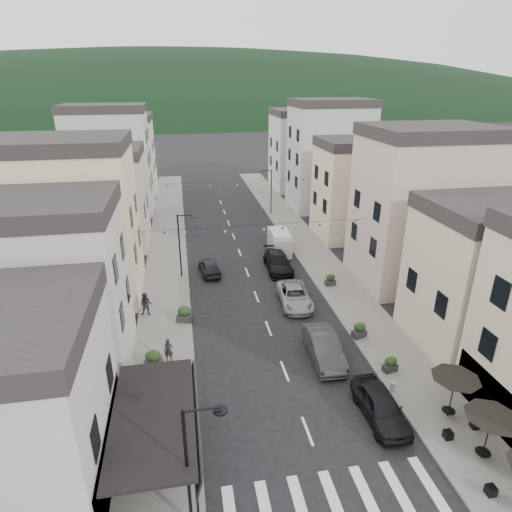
{
  "coord_description": "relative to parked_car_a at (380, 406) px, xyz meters",
  "views": [
    {
      "loc": [
        -5.61,
        -10.24,
        16.93
      ],
      "look_at": [
        0.05,
        21.49,
        3.5
      ],
      "focal_mm": 30.0,
      "sensor_mm": 36.0,
      "label": 1
    }
  ],
  "objects": [
    {
      "name": "bunting_near",
      "position": [
        -4.09,
        15.72,
        4.86
      ],
      "size": [
        19.0,
        0.28,
        0.62
      ],
      "color": "black",
      "rests_on": "ground"
    },
    {
      "name": "parked_car_a",
      "position": [
        0.0,
        0.0,
        0.0
      ],
      "size": [
        1.92,
        4.66,
        1.58
      ],
      "primitive_type": "imported",
      "rotation": [
        0.0,
        0.0,
        0.01
      ],
      "color": "black",
      "rests_on": "ground"
    },
    {
      "name": "pedestrian_b",
      "position": [
        -12.93,
        13.06,
        0.26
      ],
      "size": [
        1.0,
        0.84,
        1.86
      ],
      "primitive_type": "imported",
      "rotation": [
        0.0,
        0.0,
        -0.16
      ],
      "color": "#26202B",
      "rests_on": "sidewalk_left"
    },
    {
      "name": "parked_car_b",
      "position": [
        -1.29,
        5.58,
        0.05
      ],
      "size": [
        1.97,
        5.16,
        1.68
      ],
      "primitive_type": "imported",
      "rotation": [
        0.0,
        0.0,
        -0.04
      ],
      "color": "#333235",
      "rests_on": "ground"
    },
    {
      "name": "streetlamp_left_near",
      "position": [
        -9.91,
        -4.28,
        2.91
      ],
      "size": [
        1.7,
        0.56,
        6.0
      ],
      "color": "black",
      "rests_on": "ground"
    },
    {
      "name": "delivery_van",
      "position": [
        0.09,
        24.39,
        0.33
      ],
      "size": [
        2.15,
        4.87,
        2.29
      ],
      "rotation": [
        0.0,
        0.0,
        -0.06
      ],
      "color": "silver",
      "rests_on": "ground"
    },
    {
      "name": "planter_rc",
      "position": [
        2.64,
        15.54,
        -0.17
      ],
      "size": [
        0.98,
        0.62,
        1.03
      ],
      "rotation": [
        0.0,
        0.0,
        0.13
      ],
      "color": "#2E2E31",
      "rests_on": "sidewalk_right"
    },
    {
      "name": "boutique_awning",
      "position": [
        -11.34,
        -1.28,
        2.32
      ],
      "size": [
        3.77,
        7.5,
        3.28
      ],
      "color": "black",
      "rests_on": "ground"
    },
    {
      "name": "hill_backdrop",
      "position": [
        -4.09,
        293.72,
        -0.79
      ],
      "size": [
        640.0,
        360.0,
        70.0
      ],
      "primitive_type": "ellipsoid",
      "color": "black",
      "rests_on": "ground"
    },
    {
      "name": "bollards",
      "position": [
        -4.09,
        -0.78,
        -0.37
      ],
      "size": [
        11.66,
        10.26,
        0.6
      ],
      "color": "gray",
      "rests_on": "ground"
    },
    {
      "name": "planter_lb",
      "position": [
        -10.09,
        11.62,
        -0.06
      ],
      "size": [
        1.26,
        0.92,
        1.26
      ],
      "rotation": [
        0.0,
        0.0,
        -0.3
      ],
      "color": "#29292B",
      "rests_on": "sidewalk_left"
    },
    {
      "name": "sidewalk_left",
      "position": [
        -11.59,
        25.72,
        -0.73
      ],
      "size": [
        4.0,
        76.0,
        0.12
      ],
      "primitive_type": "cube",
      "color": "slate",
      "rests_on": "ground"
    },
    {
      "name": "buildings_row_left",
      "position": [
        -18.59,
        31.48,
        5.33
      ],
      "size": [
        10.2,
        54.16,
        14.0
      ],
      "color": "#BAB5AA",
      "rests_on": "ground"
    },
    {
      "name": "bunting_far",
      "position": [
        -4.09,
        31.72,
        4.86
      ],
      "size": [
        19.0,
        0.28,
        0.62
      ],
      "color": "black",
      "rests_on": "ground"
    },
    {
      "name": "planter_ra",
      "position": [
        2.3,
        3.46,
        -0.18
      ],
      "size": [
        0.99,
        0.68,
        1.01
      ],
      "rotation": [
        0.0,
        0.0,
        0.21
      ],
      "color": "#28282A",
      "rests_on": "sidewalk_right"
    },
    {
      "name": "cafe_terrace",
      "position": [
        3.61,
        -3.48,
        1.57
      ],
      "size": [
        2.5,
        8.1,
        2.53
      ],
      "color": "black",
      "rests_on": "ground"
    },
    {
      "name": "sidewalk_right",
      "position": [
        3.41,
        25.72,
        -0.73
      ],
      "size": [
        4.0,
        76.0,
        0.12
      ],
      "primitive_type": "cube",
      "color": "slate",
      "rests_on": "ground"
    },
    {
      "name": "buildings_row_right",
      "position": [
        10.41,
        30.32,
        5.53
      ],
      "size": [
        10.2,
        54.16,
        14.5
      ],
      "color": "beige",
      "rests_on": "ground"
    },
    {
      "name": "parked_car_e",
      "position": [
        -7.58,
        20.04,
        -0.09
      ],
      "size": [
        2.08,
        4.27,
        1.4
      ],
      "primitive_type": "imported",
      "rotation": [
        0.0,
        0.0,
        3.25
      ],
      "color": "black",
      "rests_on": "ground"
    },
    {
      "name": "pedestrian_a",
      "position": [
        -11.19,
        6.96,
        0.11
      ],
      "size": [
        0.63,
        0.47,
        1.57
      ],
      "primitive_type": "imported",
      "rotation": [
        0.0,
        0.0,
        -0.18
      ],
      "color": "black",
      "rests_on": "sidewalk_left"
    },
    {
      "name": "parked_car_c",
      "position": [
        -1.29,
        12.97,
        -0.07
      ],
      "size": [
        2.73,
        5.35,
        1.45
      ],
      "primitive_type": "imported",
      "rotation": [
        0.0,
        0.0,
        -0.06
      ],
      "color": "#92939A",
      "rests_on": "ground"
    },
    {
      "name": "planter_rb",
      "position": [
        1.91,
        7.37,
        -0.12
      ],
      "size": [
        1.13,
        0.84,
        1.13
      ],
      "rotation": [
        0.0,
        0.0,
        0.32
      ],
      "color": "#2F2E31",
      "rests_on": "sidewalk_right"
    },
    {
      "name": "planter_la",
      "position": [
        -12.12,
        6.34,
        -0.06
      ],
      "size": [
        1.26,
        0.94,
        1.25
      ],
      "rotation": [
        0.0,
        0.0,
        0.32
      ],
      "color": "#2E2E30",
      "rests_on": "sidewalk_left"
    },
    {
      "name": "streetlamp_right_far",
      "position": [
        1.73,
        37.72,
        2.91
      ],
      "size": [
        1.7,
        0.56,
        6.0
      ],
      "color": "black",
      "rests_on": "ground"
    },
    {
      "name": "parked_car_d",
      "position": [
        -1.11,
        19.75,
        0.01
      ],
      "size": [
        2.39,
        5.56,
        1.6
      ],
      "primitive_type": "imported",
      "rotation": [
        0.0,
        0.0,
        -0.03
      ],
      "color": "black",
      "rests_on": "ground"
    },
    {
      "name": "streetlamp_left_far",
      "position": [
        -9.91,
        19.72,
        2.91
      ],
      "size": [
        1.7,
        0.56,
        6.0
      ],
      "color": "black",
      "rests_on": "ground"
    }
  ]
}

